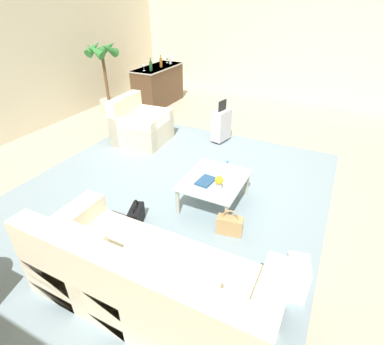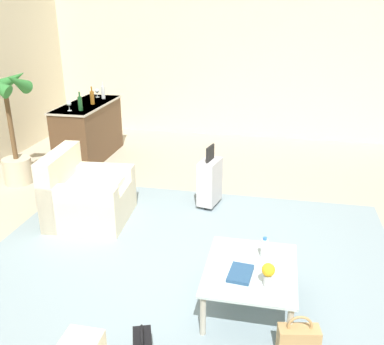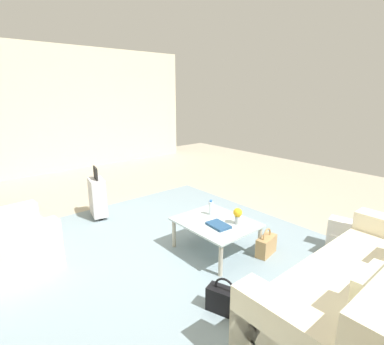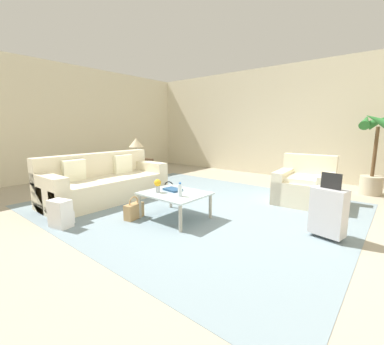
{
  "view_description": "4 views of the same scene",
  "coord_description": "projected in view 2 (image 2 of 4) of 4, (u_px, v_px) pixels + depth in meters",
  "views": [
    {
      "loc": [
        -3.62,
        -1.78,
        2.59
      ],
      "look_at": [
        -0.86,
        -0.39,
        0.73
      ],
      "focal_mm": 28.0,
      "sensor_mm": 36.0,
      "label": 1
    },
    {
      "loc": [
        -3.6,
        -0.64,
        2.56
      ],
      "look_at": [
        0.08,
        0.13,
        1.07
      ],
      "focal_mm": 40.0,
      "sensor_mm": 36.0,
      "label": 2
    },
    {
      "loc": [
        -2.86,
        1.99,
        2.0
      ],
      "look_at": [
        0.03,
        -0.47,
        0.97
      ],
      "focal_mm": 28.0,
      "sensor_mm": 36.0,
      "label": 3
    },
    {
      "loc": [
        2.24,
        -3.29,
        1.4
      ],
      "look_at": [
        -0.16,
        -0.37,
        0.74
      ],
      "focal_mm": 24.0,
      "sensor_mm": 36.0,
      "label": 4
    }
  ],
  "objects": [
    {
      "name": "coffee_table_book",
      "position": [
        240.0,
        273.0,
        3.63
      ],
      "size": [
        0.3,
        0.22,
        0.03
      ],
      "primitive_type": "cube",
      "rotation": [
        0.0,
        0.0,
        -0.1
      ],
      "color": "navy",
      "rests_on": "coffee_table"
    },
    {
      "name": "wall_right",
      "position": [
        250.0,
        59.0,
        8.38
      ],
      "size": [
        0.12,
        8.0,
        3.1
      ],
      "primitive_type": "cube",
      "color": "beige",
      "rests_on": "ground"
    },
    {
      "name": "area_rug",
      "position": [
        169.0,
        310.0,
        3.83
      ],
      "size": [
        5.2,
        4.4,
        0.01
      ],
      "primitive_type": "cube",
      "color": "gray",
      "rests_on": "ground"
    },
    {
      "name": "wine_bottle_amber",
      "position": [
        92.0,
        97.0,
        7.22
      ],
      "size": [
        0.07,
        0.07,
        0.3
      ],
      "color": "brown",
      "rests_on": "bar_console"
    },
    {
      "name": "coffee_table",
      "position": [
        251.0,
        273.0,
        3.75
      ],
      "size": [
        0.95,
        0.79,
        0.41
      ],
      "color": "silver",
      "rests_on": "ground"
    },
    {
      "name": "armchair",
      "position": [
        85.0,
        197.0,
        5.36
      ],
      "size": [
        1.01,
        1.0,
        0.89
      ],
      "color": "beige",
      "rests_on": "ground"
    },
    {
      "name": "suitcase_silver",
      "position": [
        210.0,
        181.0,
        5.71
      ],
      "size": [
        0.44,
        0.3,
        0.85
      ],
      "color": "#B7B7BC",
      "rests_on": "ground"
    },
    {
      "name": "wine_bottle_clear",
      "position": [
        103.0,
        92.0,
        7.64
      ],
      "size": [
        0.07,
        0.07,
        0.3
      ],
      "color": "silver",
      "rests_on": "bar_console"
    },
    {
      "name": "potted_palm",
      "position": [
        11.0,
        127.0,
        6.26
      ],
      "size": [
        0.64,
        0.64,
        1.73
      ],
      "color": "#BCB299",
      "rests_on": "ground"
    },
    {
      "name": "handbag_tan",
      "position": [
        298.0,
        340.0,
        3.32
      ],
      "size": [
        0.19,
        0.34,
        0.36
      ],
      "color": "tan",
      "rests_on": "ground"
    },
    {
      "name": "bar_console",
      "position": [
        89.0,
        130.0,
        7.47
      ],
      "size": [
        1.6,
        0.67,
        0.97
      ],
      "color": "#513823",
      "rests_on": "ground"
    },
    {
      "name": "flower_vase",
      "position": [
        268.0,
        273.0,
        3.46
      ],
      "size": [
        0.11,
        0.11,
        0.21
      ],
      "color": "#B2B7BC",
      "rests_on": "coffee_table"
    },
    {
      "name": "water_bottle",
      "position": [
        264.0,
        248.0,
        3.86
      ],
      "size": [
        0.06,
        0.06,
        0.2
      ],
      "color": "silver",
      "rests_on": "coffee_table"
    },
    {
      "name": "wine_glass_left_of_centre",
      "position": [
        97.0,
        91.0,
        7.76
      ],
      "size": [
        0.08,
        0.08,
        0.15
      ],
      "color": "silver",
      "rests_on": "bar_console"
    },
    {
      "name": "wine_bottle_green",
      "position": [
        80.0,
        103.0,
        6.8
      ],
      "size": [
        0.07,
        0.07,
        0.3
      ],
      "color": "#194C23",
      "rests_on": "bar_console"
    },
    {
      "name": "wine_glass_leftmost",
      "position": [
        69.0,
        104.0,
        6.77
      ],
      "size": [
        0.08,
        0.08,
        0.15
      ],
      "color": "silver",
      "rests_on": "bar_console"
    },
    {
      "name": "ground_plane",
      "position": [
        203.0,
        274.0,
        4.34
      ],
      "size": [
        12.0,
        12.0,
        0.0
      ],
      "primitive_type": "plane",
      "color": "#A89E89"
    }
  ]
}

